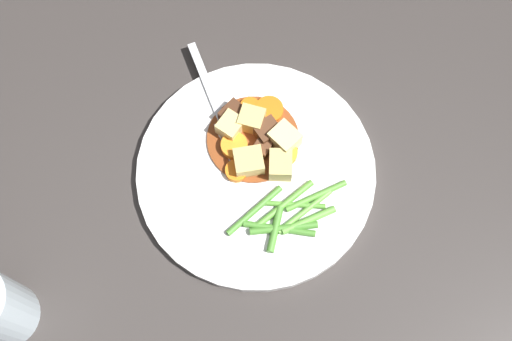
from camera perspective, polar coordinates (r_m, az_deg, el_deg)
The scene contains 26 objects.
ground_plane at distance 0.84m, azimuth 0.00°, elevation -0.31°, with size 3.00×3.00×0.00m, color #383330.
dinner_plate at distance 0.84m, azimuth 0.00°, elevation -0.15°, with size 0.29×0.29×0.01m, color white.
stew_sauce at distance 0.84m, azimuth -0.57°, elevation 2.57°, with size 0.11×0.11×0.00m, color brown.
carrot_slice_0 at distance 0.86m, azimuth -0.70°, elevation 5.15°, with size 0.02×0.02×0.01m, color orange.
carrot_slice_1 at distance 0.83m, azimuth -1.60°, elevation -0.07°, with size 0.03×0.03×0.01m, color orange.
carrot_slice_2 at distance 0.83m, azimuth -1.79°, elevation 2.00°, with size 0.03×0.03×0.01m, color orange.
carrot_slice_3 at distance 0.83m, azimuth 2.48°, elevation 1.41°, with size 0.03×0.03×0.01m, color orange.
carrot_slice_4 at distance 0.85m, azimuth 1.08°, elevation 4.95°, with size 0.03×0.03×0.01m, color orange.
potato_chunk_0 at distance 0.84m, azimuth -0.53°, elevation 4.14°, with size 0.03×0.03×0.03m, color #DBBC6B.
potato_chunk_1 at distance 0.82m, azimuth -0.60°, elevation 0.71°, with size 0.03×0.03×0.02m, color #DBBC6B.
potato_chunk_2 at distance 0.83m, azimuth 2.36°, elevation 2.59°, with size 0.03×0.03×0.03m, color #EAD68C.
potato_chunk_3 at distance 0.84m, azimuth -2.09°, elevation 3.61°, with size 0.03×0.03×0.02m, color #E5CC7A.
potato_chunk_4 at distance 0.82m, azimuth 1.99°, elevation 0.66°, with size 0.03×0.03×0.02m, color #DBBC6B.
meat_chunk_0 at distance 0.84m, azimuth 0.92°, elevation 3.18°, with size 0.03×0.03×0.02m, color #56331E.
meat_chunk_1 at distance 0.85m, azimuth -1.85°, elevation 4.57°, with size 0.03×0.03×0.02m, color #4C2B19.
meat_chunk_2 at distance 0.83m, azimuth 0.62°, elevation 1.98°, with size 0.02×0.02×0.02m, color #56331E.
green_bean_0 at distance 0.81m, azimuth 1.92°, elevation -4.77°, with size 0.01×0.01×0.08m, color #4C8E33.
green_bean_1 at distance 0.81m, azimuth 2.28°, elevation -4.73°, with size 0.01×0.01×0.08m, color #4C8E33.
green_bean_2 at distance 0.81m, azimuth 3.98°, elevation -3.35°, with size 0.01×0.01×0.08m, color #66AD42.
green_bean_3 at distance 0.81m, azimuth -0.13°, elevation -3.28°, with size 0.01×0.01×0.08m, color #4C8E33.
green_bean_4 at distance 0.82m, azimuth 3.18°, elevation -2.81°, with size 0.01×0.01×0.07m, color #599E38.
green_bean_5 at distance 0.81m, azimuth 2.39°, elevation -2.72°, with size 0.01×0.01×0.08m, color #599E38.
green_bean_6 at distance 0.82m, azimuth 4.93°, elevation -2.09°, with size 0.01×0.01×0.08m, color #599E38.
green_bean_7 at distance 0.80m, azimuth 1.56°, elevation -4.85°, with size 0.01×0.01×0.05m, color #4C8E33.
green_bean_8 at distance 0.81m, azimuth 4.32°, elevation -4.07°, with size 0.01×0.01×0.07m, color #66AD42.
fork at distance 0.86m, azimuth -3.25°, elevation 5.20°, with size 0.17×0.06×0.00m.
Camera 1 is at (-0.27, 0.02, 0.80)m, focal length 48.97 mm.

